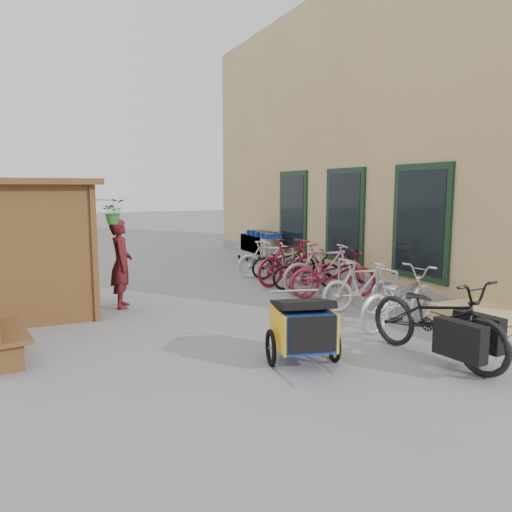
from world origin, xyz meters
name	(u,v)px	position (x,y,z in m)	size (l,w,h in m)	color
ground	(267,333)	(0.00, 0.00, 0.00)	(80.00, 80.00, 0.00)	gray
building	(405,143)	(6.49, 4.50, 3.49)	(6.07, 13.00, 7.00)	tan
kiosk	(29,229)	(-3.28, 2.47, 1.55)	(2.49, 1.65, 2.40)	brown
bike_rack	(314,268)	(2.30, 2.40, 0.52)	(0.05, 5.35, 0.86)	#A5A8AD
pallet_stack	(481,321)	(3.00, -1.40, 0.21)	(1.00, 1.20, 0.40)	tan
bench	(2,328)	(-3.67, 0.35, 0.44)	(0.61, 1.41, 0.86)	brown
shopping_carts	(258,244)	(3.00, 6.81, 0.57)	(0.54, 2.16, 0.98)	silver
child_trailer	(303,325)	(-0.15, -1.36, 0.50)	(0.99, 1.56, 0.90)	navy
cargo_bike	(438,319)	(1.50, -2.01, 0.55)	(1.00, 2.21, 1.12)	black
person_kiosk	(121,264)	(-1.74, 2.68, 0.84)	(0.61, 0.40, 1.67)	maroon
bike_0	(400,297)	(2.11, -0.56, 0.49)	(0.65, 1.87, 0.98)	silver
bike_1	(362,286)	(2.20, 0.54, 0.46)	(0.43, 1.54, 0.92)	silver
bike_2	(333,274)	(2.37, 1.76, 0.48)	(0.64, 1.83, 0.96)	maroon
bike_3	(325,269)	(2.32, 2.01, 0.56)	(0.52, 1.85, 1.11)	#C47F98
bike_4	(307,270)	(2.32, 2.74, 0.43)	(0.57, 1.64, 0.86)	black
bike_5	(290,262)	(2.17, 3.27, 0.55)	(0.52, 1.83, 1.10)	maroon
bike_6	(284,262)	(2.43, 4.05, 0.43)	(0.57, 1.64, 0.86)	black
bike_7	(268,259)	(2.15, 4.37, 0.46)	(0.44, 1.55, 0.93)	silver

